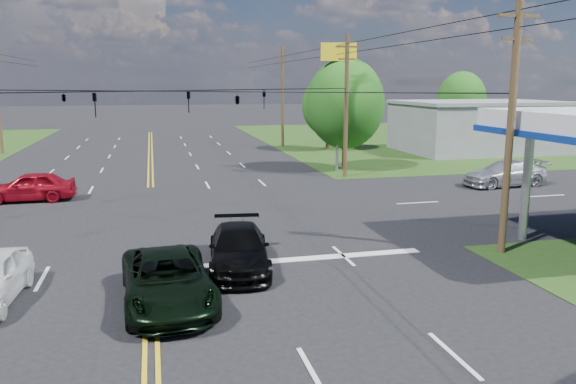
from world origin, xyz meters
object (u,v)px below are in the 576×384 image
object	(u,v)px
tree_right_a	(345,104)
suv_black	(239,249)
pole_ne	(346,105)
tree_right_b	(328,106)
pickup_dkgreen	(168,280)
retail_ne	(478,128)
tree_far_r	(462,99)
pole_se	(511,123)
pole_right_far	(282,95)

from	to	relation	value
tree_right_a	suv_black	distance (m)	23.63
pole_ne	tree_right_b	world-z (taller)	pole_ne
pickup_dkgreen	retail_ne	bearing A→B (deg)	43.12
tree_far_r	pole_ne	bearing A→B (deg)	-135.00
pole_ne	tree_far_r	size ratio (longest dim) A/B	1.25
tree_right_b	pickup_dkgreen	size ratio (longest dim) A/B	1.31
pole_se	tree_right_a	bearing A→B (deg)	87.27
pole_ne	suv_black	bearing A→B (deg)	-119.74
pole_ne	pickup_dkgreen	size ratio (longest dim) A/B	1.75
pole_ne	retail_ne	bearing A→B (deg)	32.91
tree_far_r	tree_right_a	bearing A→B (deg)	-138.01
retail_ne	suv_black	distance (m)	39.29
pole_se	tree_right_b	size ratio (longest dim) A/B	1.34
pole_ne	pole_right_far	bearing A→B (deg)	90.00
tree_right_a	tree_far_r	size ratio (longest dim) A/B	1.07
pole_se	pole_ne	xyz separation A→B (m)	(0.00, 18.00, 0.00)
pole_ne	pole_right_far	world-z (taller)	pole_right_far
pole_se	pole_ne	world-z (taller)	same
pole_ne	tree_far_r	bearing A→B (deg)	45.00
tree_right_b	retail_ne	bearing A→B (deg)	-16.50
tree_right_b	suv_black	world-z (taller)	tree_right_b
retail_ne	tree_right_b	xyz separation A→B (m)	(-13.50, 4.00, 2.02)
pole_se	suv_black	bearing A→B (deg)	177.14
pole_se	tree_far_r	xyz separation A→B (m)	(21.00, 39.00, -0.37)
pole_se	pickup_dkgreen	distance (m)	13.35
pickup_dkgreen	suv_black	world-z (taller)	pickup_dkgreen
pole_right_far	tree_far_r	xyz separation A→B (m)	(21.00, 2.00, -0.62)
retail_ne	tree_right_a	bearing A→B (deg)	-153.43
retail_ne	pole_se	size ratio (longest dim) A/B	1.47
pole_se	tree_far_r	size ratio (longest dim) A/B	1.25
tree_right_a	tree_right_b	bearing A→B (deg)	78.23
tree_far_r	pickup_dkgreen	world-z (taller)	tree_far_r
retail_ne	pole_right_far	xyz separation A→B (m)	(-17.00, 8.00, 2.97)
retail_ne	pole_se	world-z (taller)	pole_se
pole_ne	pole_se	bearing A→B (deg)	-90.00
tree_right_a	tree_far_r	bearing A→B (deg)	41.99
pole_se	pole_right_far	size ratio (longest dim) A/B	0.95
retail_ne	pole_se	xyz separation A→B (m)	(-17.00, -29.00, 2.72)
tree_right_a	suv_black	xyz separation A→B (m)	(-11.00, -20.50, -4.14)
retail_ne	tree_right_b	bearing A→B (deg)	163.50
pole_ne	suv_black	distance (m)	20.59
pole_se	pole_ne	size ratio (longest dim) A/B	1.00
tree_far_r	pickup_dkgreen	distance (m)	53.21
tree_right_a	pole_ne	bearing A→B (deg)	-108.43
pickup_dkgreen	suv_black	xyz separation A→B (m)	(2.50, 2.67, -0.03)
tree_far_r	suv_black	bearing A→B (deg)	-128.84
pole_se	pickup_dkgreen	xyz separation A→B (m)	(-12.50, -2.17, -4.16)
retail_ne	suv_black	xyz separation A→B (m)	(-27.00, -28.50, -1.47)
tree_far_r	suv_black	size ratio (longest dim) A/B	1.53
pickup_dkgreen	tree_right_a	bearing A→B (deg)	56.31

